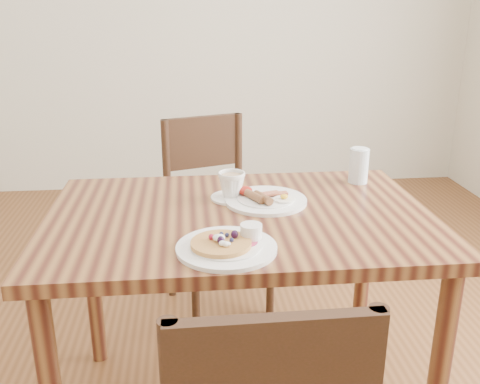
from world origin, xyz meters
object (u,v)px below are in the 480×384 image
(dining_table, at_px, (240,242))
(chair_far, at_px, (214,205))
(breakfast_plate, at_px, (265,199))
(teacup_saucer, at_px, (232,187))
(pancake_plate, at_px, (228,245))
(water_glass, at_px, (359,166))

(dining_table, xyz_separation_m, chair_far, (-0.04, 0.75, -0.16))
(breakfast_plate, distance_m, teacup_saucer, 0.12)
(chair_far, xyz_separation_m, teacup_saucer, (0.03, -0.62, 0.30))
(dining_table, xyz_separation_m, pancake_plate, (-0.06, -0.26, 0.11))
(dining_table, relative_size, pancake_plate, 4.44)
(pancake_plate, distance_m, teacup_saucer, 0.39)
(dining_table, bearing_deg, pancake_plate, -102.88)
(pancake_plate, bearing_deg, dining_table, 77.12)
(pancake_plate, distance_m, water_glass, 0.73)
(dining_table, relative_size, water_glass, 9.52)
(pancake_plate, height_order, breakfast_plate, pancake_plate)
(dining_table, height_order, teacup_saucer, teacup_saucer)
(pancake_plate, bearing_deg, breakfast_plate, 66.57)
(dining_table, relative_size, teacup_saucer, 8.57)
(teacup_saucer, bearing_deg, pancake_plate, -96.47)
(dining_table, xyz_separation_m, teacup_saucer, (-0.01, 0.13, 0.14))
(dining_table, distance_m, chair_far, 0.77)
(dining_table, distance_m, pancake_plate, 0.29)
(teacup_saucer, bearing_deg, chair_far, 92.79)
(chair_far, distance_m, pancake_plate, 1.05)
(dining_table, xyz_separation_m, breakfast_plate, (0.09, 0.09, 0.11))
(breakfast_plate, height_order, teacup_saucer, teacup_saucer)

